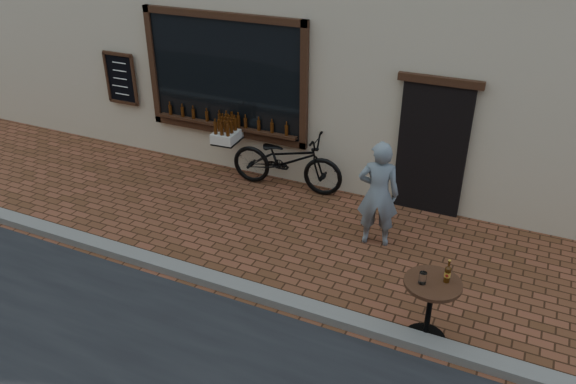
% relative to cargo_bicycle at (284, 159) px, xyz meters
% --- Properties ---
extents(ground, '(90.00, 90.00, 0.00)m').
position_rel_cargo_bicycle_xyz_m(ground, '(0.60, -3.20, -0.56)').
color(ground, '#57311C').
rests_on(ground, ground).
extents(kerb, '(90.00, 0.25, 0.12)m').
position_rel_cargo_bicycle_xyz_m(kerb, '(0.60, -3.00, -0.50)').
color(kerb, slate).
rests_on(kerb, ground).
extents(cargo_bicycle, '(2.44, 0.86, 1.17)m').
position_rel_cargo_bicycle_xyz_m(cargo_bicycle, '(0.00, 0.00, 0.00)').
color(cargo_bicycle, black).
rests_on(cargo_bicycle, ground).
extents(bistro_table, '(0.67, 0.67, 1.15)m').
position_rel_cargo_bicycle_xyz_m(bistro_table, '(3.23, -2.85, 0.05)').
color(bistro_table, black).
rests_on(bistro_table, ground).
extents(pedestrian, '(0.69, 0.53, 1.68)m').
position_rel_cargo_bicycle_xyz_m(pedestrian, '(2.03, -1.05, 0.28)').
color(pedestrian, slate).
rests_on(pedestrian, ground).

